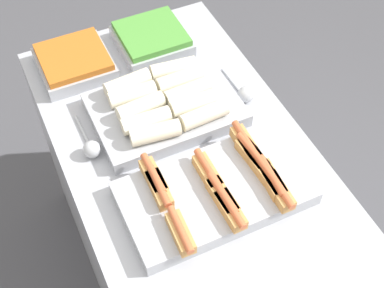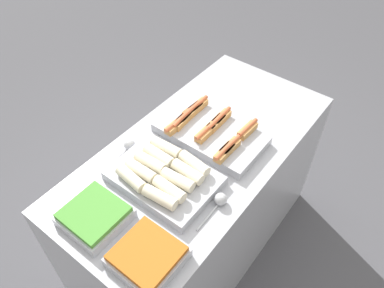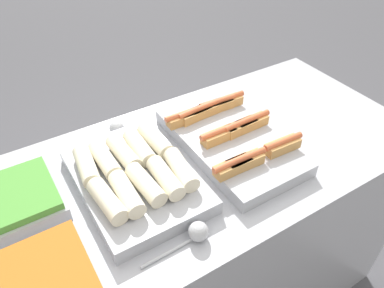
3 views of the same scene
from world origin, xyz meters
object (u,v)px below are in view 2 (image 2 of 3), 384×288
Objects in this scene: tray_hotdogs at (210,132)px; tray_side_front at (147,256)px; serving_spoon_near at (220,200)px; serving_spoon_far at (128,146)px; tray_side_back at (95,216)px; tray_wraps at (164,176)px.

tray_hotdogs is 0.75m from tray_side_front.
serving_spoon_near and serving_spoon_far have the same top height.
serving_spoon_far is at bearing 51.27° from tray_side_front.
serving_spoon_near is (0.40, -0.37, -0.01)m from tray_side_back.
tray_hotdogs is 2.65× the size of serving_spoon_near.
serving_spoon_far is (-0.32, 0.27, -0.01)m from tray_hotdogs.
tray_side_back is 0.55m from serving_spoon_near.
serving_spoon_near is at bearing -9.94° from tray_side_front.
tray_wraps is 2.31× the size of serving_spoon_near.
tray_hotdogs reaches higher than tray_side_back.
tray_wraps reaches higher than serving_spoon_near.
tray_wraps reaches higher than tray_side_back.
tray_wraps is 0.28m from serving_spoon_near.
tray_side_front and tray_side_back have the same top height.
tray_wraps is at bearing 100.94° from serving_spoon_near.
tray_side_back is 1.28× the size of serving_spoon_far.
tray_side_front is 0.30m from tray_side_back.
serving_spoon_far is at bearing 139.97° from tray_hotdogs.
tray_side_back is at bearing 90.00° from tray_side_front.
tray_side_front is at bearing -90.00° from tray_side_back.
tray_side_front is 1.00× the size of tray_side_back.
tray_wraps reaches higher than serving_spoon_far.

